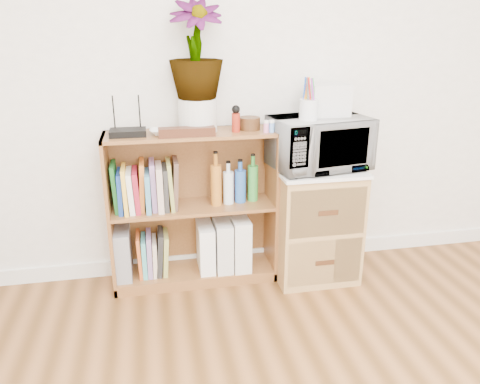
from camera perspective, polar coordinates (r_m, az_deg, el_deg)
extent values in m
cube|color=white|center=(3.21, 0.57, -7.78)|extent=(4.00, 0.02, 0.10)
cube|color=brown|center=(2.86, -5.72, -2.08)|extent=(1.00, 0.30, 0.95)
cube|color=#9E7542|center=(3.00, 8.96, -3.78)|extent=(0.50, 0.45, 0.70)
imported|color=silver|center=(2.82, 9.59, 5.93)|extent=(0.61, 0.46, 0.31)
cylinder|color=silver|center=(2.69, 8.36, 9.90)|extent=(0.10, 0.10, 0.12)
cube|color=silver|center=(2.85, 10.61, 11.02)|extent=(0.23, 0.19, 0.18)
cube|color=black|center=(2.69, -13.51, 7.07)|extent=(0.20, 0.14, 0.04)
imported|color=white|center=(2.68, -9.59, 7.24)|extent=(0.13, 0.13, 0.03)
cylinder|color=silver|center=(2.73, -5.18, 9.32)|extent=(0.22, 0.22, 0.19)
imported|color=#2B6C2B|center=(2.68, -5.42, 16.90)|extent=(0.30, 0.30, 0.53)
cube|color=#391A0F|center=(2.62, -6.50, 7.29)|extent=(0.31, 0.08, 0.05)
cylinder|color=maroon|center=(2.70, -0.51, 8.46)|extent=(0.05, 0.05, 0.11)
cylinder|color=#3D2510|center=(2.77, 1.18, 8.36)|extent=(0.12, 0.12, 0.07)
cube|color=#DA798B|center=(2.71, 3.88, 7.79)|extent=(0.10, 0.04, 0.05)
cube|color=gray|center=(2.96, -14.04, -7.16)|extent=(0.09, 0.25, 0.31)
cube|color=white|center=(2.96, -4.22, -6.67)|extent=(0.09, 0.24, 0.30)
cube|color=silver|center=(2.97, -2.15, -6.33)|extent=(0.10, 0.25, 0.32)
cube|color=silver|center=(2.98, -0.05, -6.02)|extent=(0.11, 0.27, 0.33)
cube|color=#1B6624|center=(2.80, -14.98, 0.48)|extent=(0.03, 0.20, 0.28)
cube|color=navy|center=(2.81, -14.36, 0.12)|extent=(0.03, 0.20, 0.24)
cube|color=yellow|center=(2.80, -13.82, 0.46)|extent=(0.03, 0.20, 0.27)
cube|color=white|center=(2.80, -13.18, 0.21)|extent=(0.04, 0.20, 0.24)
cube|color=maroon|center=(2.80, -12.49, 0.29)|extent=(0.04, 0.20, 0.25)
cube|color=orange|center=(2.79, -11.87, 0.72)|extent=(0.04, 0.20, 0.29)
cube|color=teal|center=(2.80, -11.18, 0.24)|extent=(0.03, 0.20, 0.23)
cube|color=#90679B|center=(2.79, -10.53, 0.80)|extent=(0.03, 0.20, 0.29)
cube|color=#CAAF9D|center=(2.80, -9.78, 0.71)|extent=(0.04, 0.20, 0.27)
cube|color=#2B2B2B|center=(2.80, -9.07, 0.60)|extent=(0.03, 0.20, 0.26)
cube|color=#989946|center=(2.79, -8.50, 0.95)|extent=(0.04, 0.20, 0.29)
cube|color=brown|center=(2.80, -7.92, 1.01)|extent=(0.04, 0.20, 0.29)
cylinder|color=#B76D22|center=(2.81, -3.00, 1.64)|extent=(0.06, 0.06, 0.32)
cylinder|color=white|center=(2.83, -1.45, 1.10)|extent=(0.06, 0.06, 0.26)
cylinder|color=#265CB5|center=(2.85, 0.05, 1.22)|extent=(0.07, 0.07, 0.26)
cylinder|color=green|center=(2.86, 1.65, 1.58)|extent=(0.06, 0.06, 0.29)
cube|color=#C35222|center=(2.96, -12.13, -7.41)|extent=(0.03, 0.19, 0.27)
cube|color=teal|center=(2.97, -11.58, -7.59)|extent=(0.03, 0.19, 0.24)
cube|color=#88699E|center=(2.96, -10.98, -7.34)|extent=(0.03, 0.19, 0.26)
cube|color=beige|center=(2.97, -10.36, -7.64)|extent=(0.03, 0.19, 0.23)
cube|color=black|center=(2.96, -9.75, -7.18)|extent=(0.06, 0.19, 0.28)
cube|color=#999C48|center=(2.96, -9.08, -7.28)|extent=(0.05, 0.19, 0.26)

